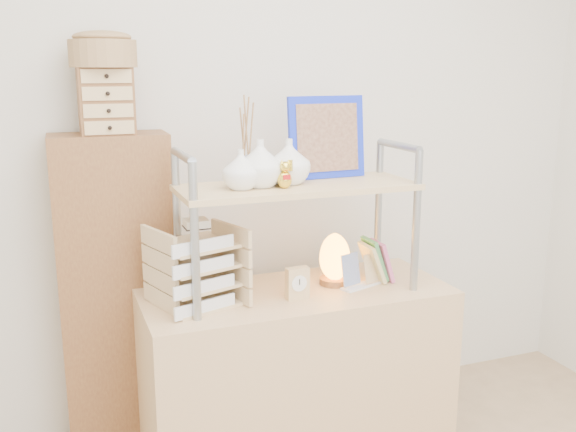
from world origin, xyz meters
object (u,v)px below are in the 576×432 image
cabinet (118,298)px  salt_lamp (334,259)px  letter_tray (197,271)px  desk (297,379)px

cabinet → salt_lamp: (0.81, -0.35, 0.18)m
cabinet → letter_tray: size_ratio=4.11×
desk → salt_lamp: (0.17, 0.02, 0.48)m
letter_tray → salt_lamp: (0.56, 0.04, -0.02)m
letter_tray → desk: bearing=1.8°
desk → letter_tray: letter_tray is taller
cabinet → desk: bearing=-28.4°
desk → cabinet: size_ratio=0.89×
cabinet → salt_lamp: bearing=-21.6°
letter_tray → salt_lamp: 0.56m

